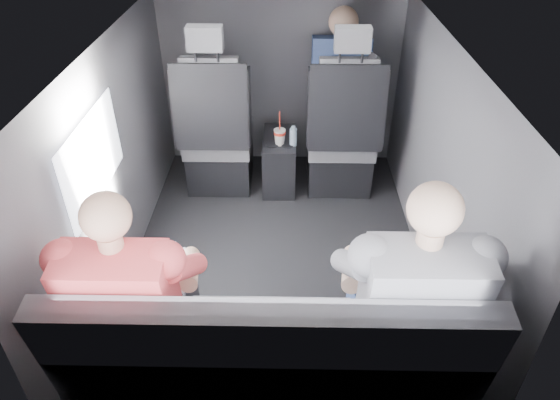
{
  "coord_description": "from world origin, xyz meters",
  "views": [
    {
      "loc": [
        0.07,
        -2.39,
        2.11
      ],
      "look_at": [
        0.02,
        -0.05,
        0.49
      ],
      "focal_mm": 32.0,
      "sensor_mm": 36.0,
      "label": 1
    }
  ],
  "objects_px": {
    "front_seat_left": "(218,140)",
    "soda_cup": "(280,136)",
    "rear_bench": "(270,370)",
    "passenger_rear_right": "(406,300)",
    "water_bottle": "(293,137)",
    "laptop_black": "(392,272)",
    "front_seat_right": "(341,141)",
    "passenger_rear_left": "(138,300)",
    "center_console": "(279,161)",
    "passenger_front_right": "(339,81)",
    "laptop_white": "(148,274)"
  },
  "relations": [
    {
      "from": "front_seat_left",
      "to": "soda_cup",
      "type": "distance_m",
      "value": 0.46
    },
    {
      "from": "rear_bench",
      "to": "passenger_rear_right",
      "type": "xyz_separation_m",
      "value": [
        0.55,
        0.09,
        0.33
      ]
    },
    {
      "from": "water_bottle",
      "to": "laptop_black",
      "type": "relative_size",
      "value": 0.46
    },
    {
      "from": "front_seat_right",
      "to": "rear_bench",
      "type": "xyz_separation_m",
      "value": [
        -0.45,
        -1.9,
        -0.09
      ]
    },
    {
      "from": "front_seat_left",
      "to": "front_seat_right",
      "type": "bearing_deg",
      "value": 0.0
    },
    {
      "from": "front_seat_left",
      "to": "passenger_rear_left",
      "type": "bearing_deg",
      "value": -92.84
    },
    {
      "from": "water_bottle",
      "to": "passenger_rear_right",
      "type": "xyz_separation_m",
      "value": [
        0.45,
        -1.73,
        0.17
      ]
    },
    {
      "from": "center_console",
      "to": "water_bottle",
      "type": "relative_size",
      "value": 3.23
    },
    {
      "from": "front_seat_right",
      "to": "passenger_front_right",
      "type": "height_order",
      "value": "passenger_front_right"
    },
    {
      "from": "soda_cup",
      "to": "passenger_front_right",
      "type": "distance_m",
      "value": 0.61
    },
    {
      "from": "laptop_black",
      "to": "passenger_rear_left",
      "type": "relative_size",
      "value": 0.26
    },
    {
      "from": "laptop_white",
      "to": "laptop_black",
      "type": "height_order",
      "value": "laptop_white"
    },
    {
      "from": "passenger_rear_left",
      "to": "center_console",
      "type": "bearing_deg",
      "value": 73.71
    },
    {
      "from": "laptop_black",
      "to": "laptop_white",
      "type": "bearing_deg",
      "value": -178.06
    },
    {
      "from": "center_console",
      "to": "soda_cup",
      "type": "relative_size",
      "value": 1.88
    },
    {
      "from": "center_console",
      "to": "front_seat_right",
      "type": "bearing_deg",
      "value": -5.07
    },
    {
      "from": "front_seat_left",
      "to": "rear_bench",
      "type": "xyz_separation_m",
      "value": [
        0.45,
        -1.9,
        -0.09
      ]
    },
    {
      "from": "front_seat_right",
      "to": "passenger_rear_right",
      "type": "height_order",
      "value": "front_seat_right"
    },
    {
      "from": "center_console",
      "to": "front_seat_left",
      "type": "bearing_deg",
      "value": -174.93
    },
    {
      "from": "soda_cup",
      "to": "passenger_rear_left",
      "type": "height_order",
      "value": "passenger_rear_left"
    },
    {
      "from": "water_bottle",
      "to": "laptop_white",
      "type": "relative_size",
      "value": 0.36
    },
    {
      "from": "rear_bench",
      "to": "passenger_rear_left",
      "type": "bearing_deg",
      "value": 169.97
    },
    {
      "from": "passenger_front_right",
      "to": "passenger_rear_right",
      "type": "bearing_deg",
      "value": -86.91
    },
    {
      "from": "laptop_black",
      "to": "passenger_front_right",
      "type": "relative_size",
      "value": 0.38
    },
    {
      "from": "front_seat_right",
      "to": "water_bottle",
      "type": "xyz_separation_m",
      "value": [
        -0.35,
        -0.07,
        0.07
      ]
    },
    {
      "from": "center_console",
      "to": "passenger_rear_right",
      "type": "height_order",
      "value": "passenger_rear_right"
    },
    {
      "from": "water_bottle",
      "to": "soda_cup",
      "type": "bearing_deg",
      "value": 173.61
    },
    {
      "from": "soda_cup",
      "to": "laptop_black",
      "type": "relative_size",
      "value": 0.8
    },
    {
      "from": "front_seat_left",
      "to": "center_console",
      "type": "relative_size",
      "value": 2.64
    },
    {
      "from": "passenger_rear_left",
      "to": "laptop_white",
      "type": "bearing_deg",
      "value": 86.3
    },
    {
      "from": "water_bottle",
      "to": "center_console",
      "type": "bearing_deg",
      "value": 131.29
    },
    {
      "from": "passenger_rear_right",
      "to": "rear_bench",
      "type": "bearing_deg",
      "value": -170.15
    },
    {
      "from": "passenger_rear_right",
      "to": "passenger_front_right",
      "type": "bearing_deg",
      "value": 93.09
    },
    {
      "from": "front_seat_right",
      "to": "front_seat_left",
      "type": "bearing_deg",
      "value": 180.0
    },
    {
      "from": "passenger_rear_left",
      "to": "rear_bench",
      "type": "bearing_deg",
      "value": -10.03
    },
    {
      "from": "laptop_white",
      "to": "passenger_rear_right",
      "type": "xyz_separation_m",
      "value": [
        1.08,
        -0.14,
        0.01
      ]
    },
    {
      "from": "laptop_white",
      "to": "passenger_rear_right",
      "type": "height_order",
      "value": "passenger_rear_right"
    },
    {
      "from": "laptop_white",
      "to": "front_seat_left",
      "type": "bearing_deg",
      "value": 87.24
    },
    {
      "from": "water_bottle",
      "to": "laptop_black",
      "type": "bearing_deg",
      "value": -74.89
    },
    {
      "from": "soda_cup",
      "to": "passenger_front_right",
      "type": "height_order",
      "value": "passenger_front_right"
    },
    {
      "from": "front_seat_right",
      "to": "laptop_white",
      "type": "distance_m",
      "value": 1.95
    },
    {
      "from": "passenger_front_right",
      "to": "front_seat_right",
      "type": "bearing_deg",
      "value": -86.38
    },
    {
      "from": "front_seat_right",
      "to": "laptop_black",
      "type": "xyz_separation_m",
      "value": [
        0.07,
        -1.63,
        0.23
      ]
    },
    {
      "from": "passenger_front_right",
      "to": "passenger_rear_left",
      "type": "bearing_deg",
      "value": -115.24
    },
    {
      "from": "front_seat_right",
      "to": "passenger_rear_right",
      "type": "relative_size",
      "value": 1.0
    },
    {
      "from": "front_seat_left",
      "to": "center_console",
      "type": "height_order",
      "value": "front_seat_left"
    },
    {
      "from": "front_seat_right",
      "to": "passenger_rear_right",
      "type": "bearing_deg",
      "value": -86.99
    },
    {
      "from": "rear_bench",
      "to": "laptop_black",
      "type": "height_order",
      "value": "rear_bench"
    },
    {
      "from": "center_console",
      "to": "laptop_white",
      "type": "distance_m",
      "value": 1.84
    },
    {
      "from": "laptop_white",
      "to": "passenger_rear_right",
      "type": "distance_m",
      "value": 1.08
    }
  ]
}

